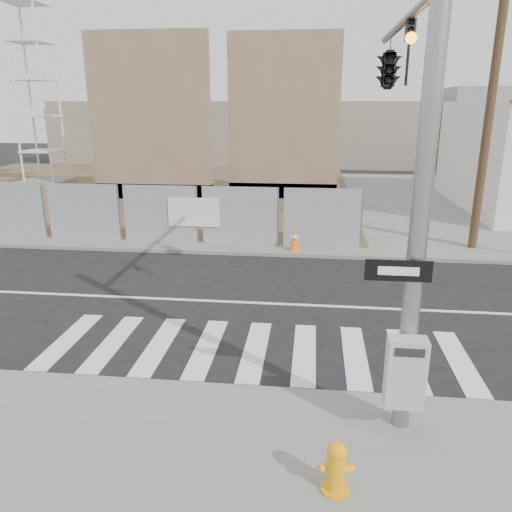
# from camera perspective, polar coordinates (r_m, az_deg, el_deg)

# --- Properties ---
(ground) EXTENTS (100.00, 100.00, 0.00)m
(ground) POSITION_cam_1_polar(r_m,az_deg,el_deg) (12.55, 1.22, -5.45)
(ground) COLOR black
(ground) RESTS_ON ground
(sidewalk_far) EXTENTS (50.00, 20.00, 0.12)m
(sidewalk_far) POSITION_cam_1_polar(r_m,az_deg,el_deg) (26.00, 4.15, 6.46)
(sidewalk_far) COLOR slate
(sidewalk_far) RESTS_ON ground
(signal_pole) EXTENTS (0.96, 5.87, 7.00)m
(signal_pole) POSITION_cam_1_polar(r_m,az_deg,el_deg) (9.61, 15.79, 16.34)
(signal_pole) COLOR gray
(signal_pole) RESTS_ON sidewalk_near
(chain_link_fence) EXTENTS (24.60, 0.04, 2.00)m
(chain_link_fence) POSITION_cam_1_polar(r_m,az_deg,el_deg) (20.24, -26.80, 4.71)
(chain_link_fence) COLOR gray
(chain_link_fence) RESTS_ON sidewalk_far
(concrete_wall_left) EXTENTS (6.00, 1.30, 8.00)m
(concrete_wall_left) POSITION_cam_1_polar(r_m,az_deg,el_deg) (25.96, -11.87, 13.51)
(concrete_wall_left) COLOR brown
(concrete_wall_left) RESTS_ON sidewalk_far
(concrete_wall_right) EXTENTS (5.50, 1.30, 8.00)m
(concrete_wall_right) POSITION_cam_1_polar(r_m,az_deg,el_deg) (25.72, 3.17, 13.81)
(concrete_wall_right) COLOR brown
(concrete_wall_right) RESTS_ON sidewalk_far
(crane_tower) EXTENTS (2.60, 2.60, 18.15)m
(crane_tower) POSITION_cam_1_polar(r_m,az_deg,el_deg) (33.03, -24.65, 22.93)
(crane_tower) COLOR slate
(crane_tower) RESTS_ON sidewalk_far
(utility_pole_right) EXTENTS (1.60, 0.28, 10.00)m
(utility_pole_right) POSITION_cam_1_polar(r_m,az_deg,el_deg) (17.90, 25.41, 16.77)
(utility_pole_right) COLOR #4D3724
(utility_pole_right) RESTS_ON sidewalk_far
(fire_hydrant) EXTENTS (0.48, 0.48, 0.70)m
(fire_hydrant) POSITION_cam_1_polar(r_m,az_deg,el_deg) (6.80, 9.16, -22.73)
(fire_hydrant) COLOR orange
(fire_hydrant) RESTS_ON sidewalk_near
(traffic_cone_c) EXTENTS (0.47, 0.47, 0.74)m
(traffic_cone_c) POSITION_cam_1_polar(r_m,az_deg,el_deg) (18.10, -8.60, 3.02)
(traffic_cone_c) COLOR orange
(traffic_cone_c) RESTS_ON sidewalk_far
(traffic_cone_d) EXTENTS (0.48, 0.48, 0.71)m
(traffic_cone_d) POSITION_cam_1_polar(r_m,az_deg,el_deg) (16.60, 4.40, 1.84)
(traffic_cone_d) COLOR orange
(traffic_cone_d) RESTS_ON sidewalk_far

